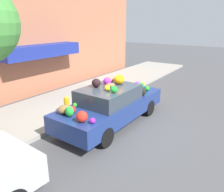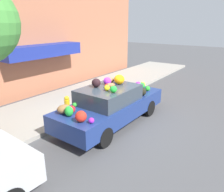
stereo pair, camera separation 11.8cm
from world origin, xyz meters
name	(u,v)px [view 1 (the left image)]	position (x,y,z in m)	size (l,w,h in m)	color
ground_plane	(110,122)	(0.00, 0.00, 0.00)	(60.00, 60.00, 0.00)	#4C4C4F
sidewalk_curb	(58,105)	(0.00, 2.70, 0.07)	(24.00, 3.20, 0.13)	#9E998E
building_facade	(20,41)	(0.05, 4.91, 2.65)	(18.00, 1.20, 5.36)	#B26B4C
fire_hydrant	(67,105)	(-0.53, 1.61, 0.48)	(0.20, 0.20, 0.70)	gold
art_car	(111,104)	(-0.04, -0.09, 0.73)	(4.52, 1.77, 1.70)	navy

